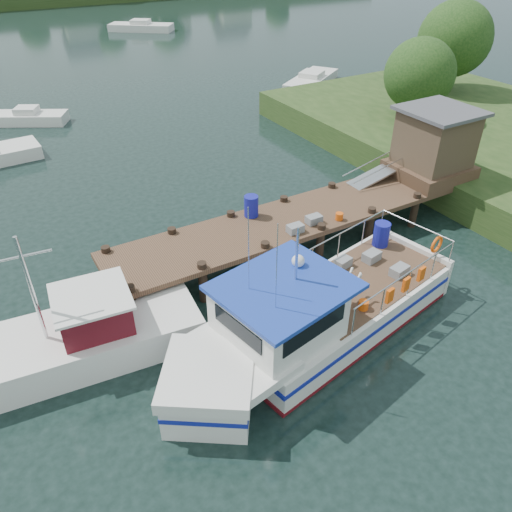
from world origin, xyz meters
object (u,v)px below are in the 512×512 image
work_boat (66,342)px  moored_b (28,117)px  moored_far (141,27)px  dock (390,170)px  lobster_boat (310,319)px  moored_c (311,80)px

work_boat → moored_b: 23.02m
moored_b → moored_far: bearing=51.8°
dock → work_boat: size_ratio=1.92×
dock → moored_far: size_ratio=2.25×
dock → moored_b: size_ratio=3.31×
lobster_boat → moored_b: size_ratio=2.25×
work_boat → moored_c: work_boat is taller
moored_b → moored_c: moored_b is taller
dock → moored_c: dock is taller
lobster_boat → moored_c: bearing=43.1°
moored_far → moored_c: size_ratio=1.09×
moored_b → lobster_boat: bearing=-87.0°
dock → lobster_boat: (-7.58, -4.89, -1.26)m
lobster_boat → moored_b: (-3.87, 25.92, -0.58)m
work_boat → moored_far: size_ratio=1.17×
dock → moored_far: 48.49m
dock → work_boat: (-14.25, -1.82, -1.52)m
lobster_boat → moored_c: 29.56m
moored_far → moored_b: (-17.40, -27.06, -0.07)m
moored_far → moored_c: moored_far is taller
lobster_boat → moored_far: (13.53, 52.98, -0.51)m
lobster_boat → moored_c: lobster_boat is taller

